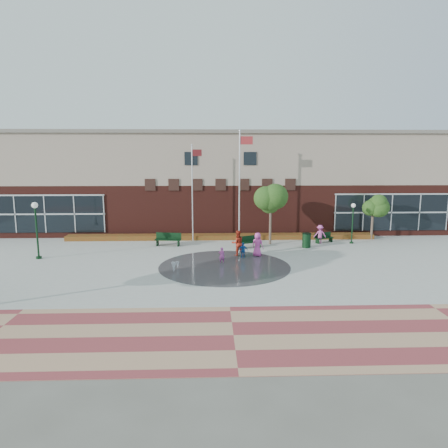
{
  "coord_description": "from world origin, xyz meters",
  "views": [
    {
      "loc": [
        -0.87,
        -21.7,
        6.94
      ],
      "look_at": [
        0.0,
        4.0,
        2.6
      ],
      "focal_mm": 32.0,
      "sensor_mm": 36.0,
      "label": 1
    }
  ],
  "objects_px": {
    "trash_can": "(306,240)",
    "flagpole_left": "(193,188)",
    "flagpole_right": "(240,181)",
    "child_splash": "(222,255)",
    "bench_left": "(168,242)"
  },
  "relations": [
    {
      "from": "flagpole_right",
      "to": "bench_left",
      "type": "distance_m",
      "value": 7.46
    },
    {
      "from": "trash_can",
      "to": "child_splash",
      "type": "xyz_separation_m",
      "value": [
        -6.67,
        -4.33,
        -0.04
      ]
    },
    {
      "from": "bench_left",
      "to": "flagpole_left",
      "type": "bearing_deg",
      "value": 50.96
    },
    {
      "from": "bench_left",
      "to": "trash_can",
      "type": "relative_size",
      "value": 1.84
    },
    {
      "from": "flagpole_left",
      "to": "flagpole_right",
      "type": "relative_size",
      "value": 0.88
    },
    {
      "from": "flagpole_left",
      "to": "child_splash",
      "type": "xyz_separation_m",
      "value": [
        2.16,
        -7.01,
        -3.89
      ]
    },
    {
      "from": "bench_left",
      "to": "flagpole_right",
      "type": "bearing_deg",
      "value": 17.45
    },
    {
      "from": "trash_can",
      "to": "flagpole_left",
      "type": "bearing_deg",
      "value": 163.08
    },
    {
      "from": "flagpole_left",
      "to": "trash_can",
      "type": "distance_m",
      "value": 10.0
    },
    {
      "from": "flagpole_right",
      "to": "trash_can",
      "type": "height_order",
      "value": "flagpole_right"
    },
    {
      "from": "flagpole_right",
      "to": "child_splash",
      "type": "distance_m",
      "value": 7.78
    },
    {
      "from": "flagpole_right",
      "to": "child_splash",
      "type": "bearing_deg",
      "value": -104.43
    },
    {
      "from": "child_splash",
      "to": "flagpole_left",
      "type": "bearing_deg",
      "value": -77.08
    },
    {
      "from": "flagpole_left",
      "to": "child_splash",
      "type": "bearing_deg",
      "value": -96.28
    },
    {
      "from": "bench_left",
      "to": "trash_can",
      "type": "bearing_deg",
      "value": 4.15
    }
  ]
}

